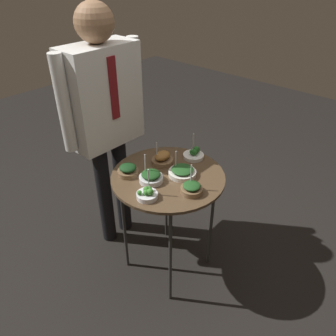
{
  "coord_description": "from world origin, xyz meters",
  "views": [
    {
      "loc": [
        -1.17,
        -1.06,
        1.84
      ],
      "look_at": [
        0.0,
        0.0,
        0.81
      ],
      "focal_mm": 35.0,
      "sensor_mm": 36.0,
      "label": 1
    }
  ],
  "objects_px": {
    "bowl_spinach_front_center": "(128,170)",
    "bowl_spinach_far_rim": "(192,188)",
    "serving_cart": "(168,183)",
    "bowl_spinach_mid_right": "(182,172)",
    "bowl_spinach_back_right": "(151,177)",
    "waiter_figure": "(104,108)",
    "bowl_roast_near_rim": "(162,159)",
    "bowl_broccoli_mid_left": "(147,194)",
    "bowl_broccoli_front_left": "(194,154)"
  },
  "relations": [
    {
      "from": "bowl_spinach_front_center",
      "to": "waiter_figure",
      "type": "bearing_deg",
      "value": 69.89
    },
    {
      "from": "bowl_spinach_far_rim",
      "to": "bowl_spinach_back_right",
      "type": "bearing_deg",
      "value": 106.83
    },
    {
      "from": "bowl_spinach_back_right",
      "to": "bowl_spinach_front_center",
      "type": "distance_m",
      "value": 0.15
    },
    {
      "from": "bowl_spinach_mid_right",
      "to": "waiter_figure",
      "type": "bearing_deg",
      "value": 98.51
    },
    {
      "from": "bowl_spinach_mid_right",
      "to": "bowl_broccoli_mid_left",
      "type": "bearing_deg",
      "value": 179.64
    },
    {
      "from": "bowl_spinach_back_right",
      "to": "bowl_roast_near_rim",
      "type": "relative_size",
      "value": 1.05
    },
    {
      "from": "bowl_broccoli_mid_left",
      "to": "bowl_broccoli_front_left",
      "type": "distance_m",
      "value": 0.49
    },
    {
      "from": "bowl_spinach_front_center",
      "to": "bowl_spinach_far_rim",
      "type": "bearing_deg",
      "value": -73.39
    },
    {
      "from": "bowl_spinach_front_center",
      "to": "bowl_roast_near_rim",
      "type": "bearing_deg",
      "value": -15.68
    },
    {
      "from": "serving_cart",
      "to": "bowl_roast_near_rim",
      "type": "xyz_separation_m",
      "value": [
        0.07,
        0.11,
        0.09
      ]
    },
    {
      "from": "bowl_spinach_far_rim",
      "to": "waiter_figure",
      "type": "relative_size",
      "value": 0.09
    },
    {
      "from": "serving_cart",
      "to": "bowl_broccoli_front_left",
      "type": "distance_m",
      "value": 0.27
    },
    {
      "from": "bowl_spinach_back_right",
      "to": "bowl_broccoli_front_left",
      "type": "height_order",
      "value": "bowl_spinach_back_right"
    },
    {
      "from": "bowl_spinach_mid_right",
      "to": "waiter_figure",
      "type": "relative_size",
      "value": 0.1
    },
    {
      "from": "bowl_roast_near_rim",
      "to": "bowl_spinach_front_center",
      "type": "xyz_separation_m",
      "value": [
        -0.23,
        0.06,
        -0.0
      ]
    },
    {
      "from": "bowl_spinach_far_rim",
      "to": "bowl_broccoli_mid_left",
      "type": "bearing_deg",
      "value": 143.01
    },
    {
      "from": "serving_cart",
      "to": "bowl_roast_near_rim",
      "type": "distance_m",
      "value": 0.16
    },
    {
      "from": "bowl_spinach_mid_right",
      "to": "waiter_figure",
      "type": "distance_m",
      "value": 0.63
    },
    {
      "from": "bowl_spinach_mid_right",
      "to": "bowl_spinach_far_rim",
      "type": "bearing_deg",
      "value": -122.83
    },
    {
      "from": "serving_cart",
      "to": "bowl_spinach_mid_right",
      "type": "relative_size",
      "value": 4.69
    },
    {
      "from": "bowl_broccoli_front_left",
      "to": "bowl_spinach_front_center",
      "type": "xyz_separation_m",
      "value": [
        -0.41,
        0.16,
        0.01
      ]
    },
    {
      "from": "bowl_spinach_front_center",
      "to": "waiter_figure",
      "type": "height_order",
      "value": "waiter_figure"
    },
    {
      "from": "bowl_spinach_far_rim",
      "to": "bowl_spinach_front_center",
      "type": "relative_size",
      "value": 1.26
    },
    {
      "from": "bowl_spinach_back_right",
      "to": "bowl_broccoli_front_left",
      "type": "bearing_deg",
      "value": -2.82
    },
    {
      "from": "bowl_spinach_mid_right",
      "to": "bowl_spinach_front_center",
      "type": "relative_size",
      "value": 1.31
    },
    {
      "from": "bowl_broccoli_front_left",
      "to": "waiter_figure",
      "type": "bearing_deg",
      "value": 120.18
    },
    {
      "from": "bowl_spinach_front_center",
      "to": "bowl_spinach_back_right",
      "type": "bearing_deg",
      "value": -73.75
    },
    {
      "from": "bowl_spinach_far_rim",
      "to": "waiter_figure",
      "type": "xyz_separation_m",
      "value": [
        0.01,
        0.71,
        0.26
      ]
    },
    {
      "from": "bowl_spinach_back_right",
      "to": "waiter_figure",
      "type": "height_order",
      "value": "waiter_figure"
    },
    {
      "from": "waiter_figure",
      "to": "bowl_spinach_mid_right",
      "type": "bearing_deg",
      "value": -81.49
    },
    {
      "from": "serving_cart",
      "to": "bowl_broccoli_mid_left",
      "type": "distance_m",
      "value": 0.25
    },
    {
      "from": "serving_cart",
      "to": "bowl_spinach_back_right",
      "type": "relative_size",
      "value": 4.68
    },
    {
      "from": "bowl_broccoli_mid_left",
      "to": "bowl_spinach_mid_right",
      "type": "xyz_separation_m",
      "value": [
        0.29,
        -0.0,
        -0.0
      ]
    },
    {
      "from": "bowl_broccoli_front_left",
      "to": "bowl_spinach_front_center",
      "type": "distance_m",
      "value": 0.44
    },
    {
      "from": "waiter_figure",
      "to": "bowl_broccoli_mid_left",
      "type": "bearing_deg",
      "value": -109.35
    },
    {
      "from": "bowl_spinach_front_center",
      "to": "serving_cart",
      "type": "bearing_deg",
      "value": -49.62
    },
    {
      "from": "serving_cart",
      "to": "bowl_spinach_front_center",
      "type": "relative_size",
      "value": 6.16
    },
    {
      "from": "bowl_roast_near_rim",
      "to": "waiter_figure",
      "type": "relative_size",
      "value": 0.09
    },
    {
      "from": "bowl_broccoli_mid_left",
      "to": "bowl_spinach_front_center",
      "type": "xyz_separation_m",
      "value": [
        0.08,
        0.24,
        0.01
      ]
    },
    {
      "from": "bowl_broccoli_mid_left",
      "to": "bowl_spinach_front_center",
      "type": "distance_m",
      "value": 0.25
    },
    {
      "from": "bowl_spinach_far_rim",
      "to": "bowl_broccoli_front_left",
      "type": "relative_size",
      "value": 1.03
    },
    {
      "from": "bowl_spinach_back_right",
      "to": "bowl_spinach_mid_right",
      "type": "relative_size",
      "value": 1.0
    },
    {
      "from": "bowl_spinach_mid_right",
      "to": "bowl_spinach_back_right",
      "type": "bearing_deg",
      "value": 150.34
    },
    {
      "from": "bowl_spinach_mid_right",
      "to": "bowl_roast_near_rim",
      "type": "relative_size",
      "value": 1.05
    },
    {
      "from": "waiter_figure",
      "to": "bowl_broccoli_front_left",
      "type": "bearing_deg",
      "value": -59.82
    },
    {
      "from": "bowl_broccoli_mid_left",
      "to": "bowl_spinach_front_center",
      "type": "bearing_deg",
      "value": 71.73
    },
    {
      "from": "bowl_spinach_back_right",
      "to": "waiter_figure",
      "type": "distance_m",
      "value": 0.55
    },
    {
      "from": "bowl_broccoli_mid_left",
      "to": "waiter_figure",
      "type": "relative_size",
      "value": 0.1
    },
    {
      "from": "bowl_broccoli_front_left",
      "to": "bowl_roast_near_rim",
      "type": "bearing_deg",
      "value": 151.29
    },
    {
      "from": "bowl_spinach_far_rim",
      "to": "waiter_figure",
      "type": "height_order",
      "value": "waiter_figure"
    }
  ]
}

